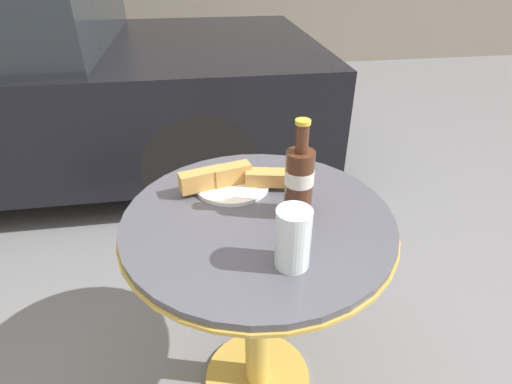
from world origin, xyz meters
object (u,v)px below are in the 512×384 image
(cola_bottle_left, at_px, (299,179))
(drinking_glass, at_px, (293,241))
(bistro_table, at_px, (258,264))
(lunch_plate_near, at_px, (232,180))

(cola_bottle_left, height_order, drinking_glass, cola_bottle_left)
(bistro_table, bearing_deg, drinking_glass, -77.03)
(bistro_table, distance_m, lunch_plate_near, 0.25)
(cola_bottle_left, height_order, lunch_plate_near, cola_bottle_left)
(cola_bottle_left, bearing_deg, bistro_table, 176.99)
(bistro_table, height_order, cola_bottle_left, cola_bottle_left)
(drinking_glass, distance_m, lunch_plate_near, 0.36)
(bistro_table, distance_m, drinking_glass, 0.31)
(bistro_table, xyz_separation_m, cola_bottle_left, (0.10, -0.01, 0.27))
(cola_bottle_left, relative_size, drinking_glass, 1.82)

